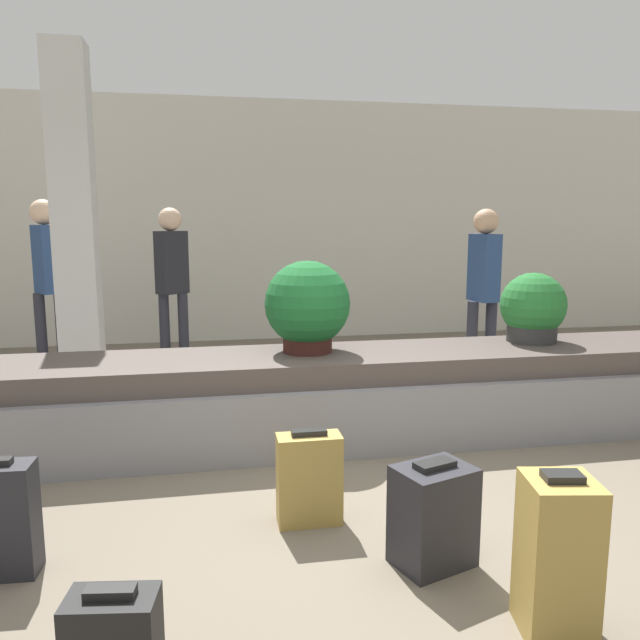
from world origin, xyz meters
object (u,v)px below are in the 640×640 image
at_px(pillar, 75,223).
at_px(traveler_2, 484,280).
at_px(traveler_1, 47,270).
at_px(suitcase_3, 309,479).
at_px(potted_plant_1, 307,307).
at_px(suitcase_4, 557,556).
at_px(traveler_0, 172,273).
at_px(potted_plant_0, 533,309).
at_px(suitcase_0, 433,515).

distance_m(pillar, traveler_2, 3.94).
bearing_deg(traveler_1, suitcase_3, -2.24).
xyz_separation_m(suitcase_3, potted_plant_1, (0.23, 1.37, 0.75)).
xyz_separation_m(suitcase_3, traveler_1, (-2.10, 3.67, 0.87)).
relative_size(suitcase_3, suitcase_4, 0.78).
bearing_deg(traveler_0, potted_plant_0, 102.37).
bearing_deg(traveler_0, pillar, 1.49).
relative_size(pillar, potted_plant_0, 5.71).
relative_size(suitcase_0, potted_plant_0, 0.92).
bearing_deg(potted_plant_1, suitcase_4, -76.72).
bearing_deg(potted_plant_0, suitcase_3, -145.73).
distance_m(suitcase_3, traveler_2, 3.49).
bearing_deg(pillar, traveler_2, -6.28).
bearing_deg(suitcase_4, pillar, 131.63).
xyz_separation_m(suitcase_0, potted_plant_0, (1.57, 1.94, 0.68)).
bearing_deg(suitcase_0, potted_plant_0, 32.13).
height_order(suitcase_0, suitcase_3, suitcase_3).
distance_m(suitcase_3, suitcase_4, 1.35).
xyz_separation_m(suitcase_3, suitcase_4, (0.81, -1.09, 0.07)).
bearing_deg(suitcase_0, potted_plant_1, 79.73).
relative_size(potted_plant_1, traveler_1, 0.37).
xyz_separation_m(suitcase_4, potted_plant_1, (-0.58, 2.46, 0.67)).
bearing_deg(traveler_2, potted_plant_1, 113.30).
bearing_deg(suitcase_3, traveler_0, 103.60).
height_order(suitcase_4, potted_plant_1, potted_plant_1).
bearing_deg(pillar, suitcase_0, -58.25).
bearing_deg(suitcase_0, traveler_1, 103.08).
distance_m(pillar, suitcase_0, 4.36).
height_order(pillar, suitcase_0, pillar).
bearing_deg(suitcase_4, traveler_1, 131.83).
height_order(suitcase_0, traveler_0, traveler_0).
bearing_deg(traveler_0, traveler_1, -36.95).
bearing_deg(traveler_0, traveler_2, 120.06).
distance_m(potted_plant_1, traveler_2, 2.32).
xyz_separation_m(suitcase_4, traveler_0, (-1.65, 4.81, 0.74)).
xyz_separation_m(suitcase_3, traveler_0, (-0.85, 3.72, 0.81)).
relative_size(suitcase_3, traveler_1, 0.29).
bearing_deg(pillar, potted_plant_0, -22.97).
relative_size(potted_plant_1, traveler_2, 0.39).
bearing_deg(pillar, suitcase_3, -60.92).
height_order(pillar, suitcase_4, pillar).
relative_size(suitcase_4, potted_plant_0, 1.20).
xyz_separation_m(suitcase_0, traveler_2, (1.69, 3.10, 0.80)).
relative_size(suitcase_0, suitcase_4, 0.77).
xyz_separation_m(potted_plant_0, traveler_1, (-4.18, 2.25, 0.20)).
xyz_separation_m(pillar, potted_plant_0, (3.76, -1.59, -0.68)).
bearing_deg(suitcase_3, traveler_2, 50.33).
distance_m(pillar, suitcase_3, 3.70).
xyz_separation_m(pillar, suitcase_4, (2.48, -4.09, -1.28)).
bearing_deg(suitcase_4, traveler_2, 79.61).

